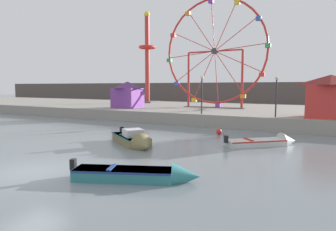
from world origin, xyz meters
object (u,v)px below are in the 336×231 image
object	(u,v)px
motorboat_teal_painted	(143,174)
motorboat_pale_grey	(268,142)
ferris_wheel_red_frame	(215,53)
carnival_booth_purple_stall	(128,94)
promenade_lamp_far	(202,88)
motorboat_olive_wood	(135,140)
promenade_lamp_near	(276,90)
drop_tower_red_tower	(147,61)
mooring_buoy_orange	(219,132)
carnival_booth_red_striped	(330,96)

from	to	relation	value
motorboat_teal_painted	motorboat_pale_grey	xyz separation A→B (m)	(2.97, 9.62, -0.04)
ferris_wheel_red_frame	carnival_booth_purple_stall	world-z (taller)	ferris_wheel_red_frame
motorboat_teal_painted	promenade_lamp_far	bearing A→B (deg)	81.86
ferris_wheel_red_frame	promenade_lamp_far	bearing A→B (deg)	-77.77
motorboat_olive_wood	carnival_booth_purple_stall	world-z (taller)	carnival_booth_purple_stall
motorboat_pale_grey	promenade_lamp_near	distance (m)	7.47
drop_tower_red_tower	mooring_buoy_orange	size ratio (longest dim) A/B	31.91
drop_tower_red_tower	carnival_booth_purple_stall	world-z (taller)	drop_tower_red_tower
promenade_lamp_far	carnival_booth_red_striped	bearing A→B (deg)	8.82
motorboat_teal_painted	carnival_booth_purple_stall	size ratio (longest dim) A/B	1.46
carnival_booth_red_striped	promenade_lamp_far	bearing A→B (deg)	-171.31
promenade_lamp_far	carnival_booth_purple_stall	bearing A→B (deg)	163.33
promenade_lamp_near	motorboat_teal_painted	bearing A→B (deg)	-98.13
drop_tower_red_tower	ferris_wheel_red_frame	bearing A→B (deg)	-24.10
motorboat_olive_wood	promenade_lamp_near	size ratio (longest dim) A/B	1.34
drop_tower_red_tower	carnival_booth_red_striped	bearing A→B (deg)	-26.29
ferris_wheel_red_frame	motorboat_teal_painted	bearing A→B (deg)	-76.33
motorboat_teal_painted	carnival_booth_purple_stall	xyz separation A→B (m)	(-14.94, 19.32, 2.49)
motorboat_olive_wood	motorboat_pale_grey	xyz separation A→B (m)	(7.18, 4.15, -0.12)
motorboat_pale_grey	carnival_booth_red_striped	distance (m)	9.11
promenade_lamp_far	promenade_lamp_near	bearing A→B (deg)	2.51
carnival_booth_red_striped	ferris_wheel_red_frame	bearing A→B (deg)	151.30
motorboat_olive_wood	promenade_lamp_near	world-z (taller)	promenade_lamp_near
motorboat_teal_painted	mooring_buoy_orange	xyz separation A→B (m)	(-1.08, 12.12, -0.03)
motorboat_olive_wood	mooring_buoy_orange	size ratio (longest dim) A/B	10.29
motorboat_pale_grey	promenade_lamp_near	bearing A→B (deg)	53.43
motorboat_teal_painted	drop_tower_red_tower	world-z (taller)	drop_tower_red_tower
motorboat_pale_grey	promenade_lamp_far	xyz separation A→B (m)	(-7.10, 6.46, 3.25)
drop_tower_red_tower	carnival_booth_red_striped	size ratio (longest dim) A/B	3.74
carnival_booth_purple_stall	mooring_buoy_orange	distance (m)	15.82
motorboat_pale_grey	carnival_booth_red_striped	size ratio (longest dim) A/B	1.13
promenade_lamp_far	motorboat_olive_wood	bearing A→B (deg)	-90.43
carnival_booth_red_striped	promenade_lamp_near	xyz separation A→B (m)	(-3.89, -1.32, 0.46)
promenade_lamp_near	promenade_lamp_far	distance (m)	6.47
promenade_lamp_near	promenade_lamp_far	world-z (taller)	promenade_lamp_far
motorboat_teal_painted	drop_tower_red_tower	xyz separation A→B (m)	(-19.08, 30.19, 7.41)
promenade_lamp_far	motorboat_pale_grey	bearing A→B (deg)	-42.30
carnival_booth_red_striped	promenade_lamp_near	distance (m)	4.14
motorboat_olive_wood	ferris_wheel_red_frame	xyz separation A→B (m)	(-1.70, 18.82, 7.23)
motorboat_teal_painted	motorboat_olive_wood	size ratio (longest dim) A/B	1.10
carnival_booth_purple_stall	motorboat_pale_grey	bearing A→B (deg)	-24.74
promenade_lamp_far	mooring_buoy_orange	size ratio (longest dim) A/B	8.04
motorboat_olive_wood	drop_tower_red_tower	distance (m)	29.76
mooring_buoy_orange	ferris_wheel_red_frame	bearing A→B (deg)	111.63
promenade_lamp_far	mooring_buoy_orange	xyz separation A→B (m)	(3.05, -3.97, -3.24)
motorboat_pale_grey	ferris_wheel_red_frame	size ratio (longest dim) A/B	0.33
motorboat_pale_grey	carnival_booth_purple_stall	bearing A→B (deg)	109.68
carnival_booth_purple_stall	promenade_lamp_far	xyz separation A→B (m)	(10.81, -3.24, 0.72)
motorboat_olive_wood	promenade_lamp_near	bearing A→B (deg)	93.89
motorboat_pale_grey	promenade_lamp_near	xyz separation A→B (m)	(-0.63, 6.74, 3.16)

